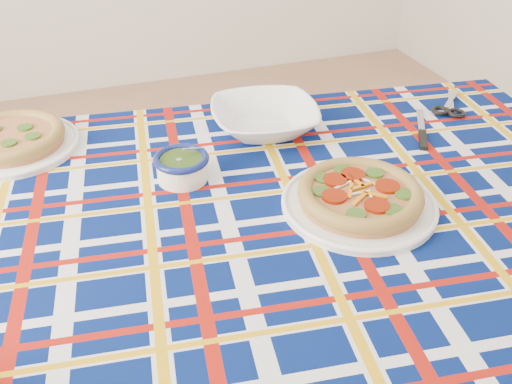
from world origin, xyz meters
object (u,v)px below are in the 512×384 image
object	(u,v)px
main_focaccia_plate	(360,194)
serving_bowl	(265,118)
dining_table	(260,237)
pesto_bowl	(182,165)

from	to	relation	value
main_focaccia_plate	serving_bowl	bearing A→B (deg)	99.83
dining_table	serving_bowl	distance (m)	0.36
serving_bowl	main_focaccia_plate	bearing A→B (deg)	-80.17
dining_table	main_focaccia_plate	xyz separation A→B (m)	(0.19, -0.07, 0.11)
pesto_bowl	serving_bowl	distance (m)	0.30
dining_table	pesto_bowl	distance (m)	0.23
dining_table	pesto_bowl	size ratio (longest dim) A/B	14.13
main_focaccia_plate	pesto_bowl	distance (m)	0.39
dining_table	main_focaccia_plate	distance (m)	0.23
pesto_bowl	serving_bowl	xyz separation A→B (m)	(0.25, 0.16, -0.00)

